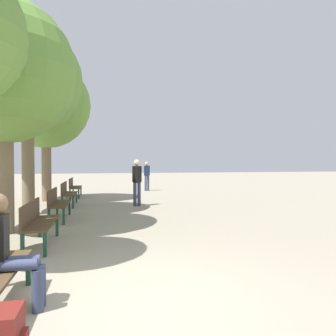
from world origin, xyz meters
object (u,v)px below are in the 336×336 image
Objects in this scene: bench_row_2 at (57,201)px; bench_row_4 at (74,186)px; tree_row_2 at (27,81)px; pedestrian_mid at (147,174)px; bench_row_3 at (67,192)px; pedestrian_near at (137,179)px; bench_row_1 at (37,220)px; person_seated at (9,248)px; tree_row_1 at (2,72)px; tree_row_3 at (46,105)px.

bench_row_4 is at bearing 90.00° from bench_row_2.
pedestrian_mid is at bearing 56.92° from tree_row_2.
bench_row_3 is (0.00, 2.92, 0.00)m from bench_row_2.
bench_row_2 is at bearing -137.38° from pedestrian_near.
pedestrian_near is (3.51, 1.24, -3.14)m from tree_row_2.
person_seated is at bearing -85.44° from bench_row_1.
bench_row_4 is 0.31× the size of tree_row_1.
tree_row_1 is (-0.98, -4.48, 3.17)m from bench_row_3.
tree_row_1 is at bearing 105.93° from person_seated.
tree_row_2 is 4.40× the size of person_seated.
tree_row_1 is 0.93× the size of tree_row_3.
bench_row_1 is at bearing 94.56° from person_seated.
tree_row_1 is 0.93× the size of tree_row_2.
tree_row_1 is at bearing -132.02° from pedestrian_near.
bench_row_2 is 0.29× the size of tree_row_3.
tree_row_1 is 3.34× the size of pedestrian_mid.
bench_row_3 is 4.16m from tree_row_2.
bench_row_2 is (0.00, 2.92, 0.00)m from bench_row_1.
tree_row_1 is at bearing -115.46° from pedestrian_mid.
bench_row_4 is at bearing 125.76° from pedestrian_near.
pedestrian_near is at bearing -32.34° from tree_row_3.
tree_row_1 is (-0.98, 1.35, 3.17)m from bench_row_1.
bench_row_2 is at bearing -114.13° from pedestrian_mid.
tree_row_1 reaches higher than pedestrian_near.
tree_row_3 is 6.74m from pedestrian_mid.
tree_row_3 is 4.37× the size of person_seated.
person_seated is (1.21, -4.24, -2.99)m from tree_row_1.
bench_row_1 is 1.00× the size of bench_row_2.
bench_row_4 is 1.05× the size of pedestrian_mid.
bench_row_1 is 5.83m from bench_row_3.
bench_row_2 is at bearing 57.97° from tree_row_1.
pedestrian_mid is (4.70, 7.21, -3.19)m from tree_row_2.
bench_row_2 is at bearing -90.00° from bench_row_3.
pedestrian_mid is at bearing 71.66° from bench_row_1.
tree_row_2 is at bearing -160.59° from pedestrian_near.
person_seated is at bearing -87.73° from bench_row_2.
bench_row_2 and bench_row_4 have the same top height.
person_seated is (0.23, -11.64, 0.18)m from bench_row_4.
tree_row_2 is 4.87m from pedestrian_near.
tree_row_2 is 3.60× the size of pedestrian_mid.
tree_row_1 is 3.15× the size of pedestrian_near.
tree_row_3 is (-0.98, 1.63, 3.44)m from bench_row_3.
tree_row_3 is at bearing -141.35° from pedestrian_mid.
bench_row_1 and bench_row_4 have the same top height.
bench_row_3 is 1.05× the size of pedestrian_mid.
bench_row_4 is 3.80m from tree_row_3.
tree_row_2 is 9.18m from pedestrian_mid.
pedestrian_mid is (3.49, 14.11, 0.22)m from person_seated.
tree_row_1 is at bearing 125.92° from bench_row_1.
person_seated is (0.23, -2.89, 0.18)m from bench_row_1.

